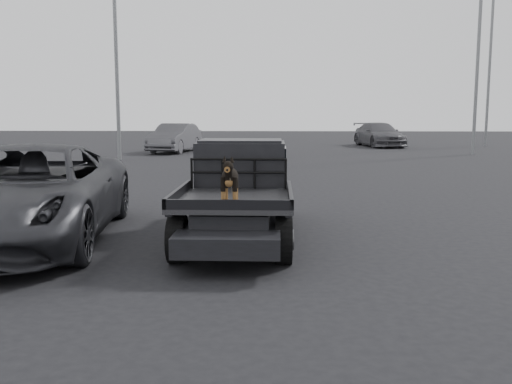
{
  "coord_description": "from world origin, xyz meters",
  "views": [
    {
      "loc": [
        1.31,
        -8.1,
        2.36
      ],
      "look_at": [
        1.0,
        -0.22,
        1.24
      ],
      "focal_mm": 40.0,
      "sensor_mm": 36.0,
      "label": 1
    }
  ],
  "objects_px": {
    "floodlight_mid": "(480,22)",
    "flatbed_ute": "(238,215)",
    "distant_car_a": "(175,138)",
    "floodlight_far": "(492,20)",
    "parked_suv": "(26,194)",
    "distant_car_b": "(379,135)",
    "dog": "(230,181)"
  },
  "relations": [
    {
      "from": "flatbed_ute",
      "to": "distant_car_a",
      "type": "xyz_separation_m",
      "value": [
        -5.23,
        22.46,
        0.36
      ]
    },
    {
      "from": "distant_car_b",
      "to": "floodlight_far",
      "type": "distance_m",
      "value": 10.45
    },
    {
      "from": "dog",
      "to": "floodlight_far",
      "type": "distance_m",
      "value": 34.6
    },
    {
      "from": "dog",
      "to": "floodlight_mid",
      "type": "distance_m",
      "value": 25.99
    },
    {
      "from": "parked_suv",
      "to": "distant_car_b",
      "type": "height_order",
      "value": "parked_suv"
    },
    {
      "from": "flatbed_ute",
      "to": "floodlight_mid",
      "type": "height_order",
      "value": "floodlight_mid"
    },
    {
      "from": "distant_car_a",
      "to": "distant_car_b",
      "type": "height_order",
      "value": "distant_car_a"
    },
    {
      "from": "flatbed_ute",
      "to": "parked_suv",
      "type": "bearing_deg",
      "value": -174.58
    },
    {
      "from": "flatbed_ute",
      "to": "distant_car_a",
      "type": "bearing_deg",
      "value": 103.11
    },
    {
      "from": "floodlight_mid",
      "to": "distant_car_b",
      "type": "bearing_deg",
      "value": 117.72
    },
    {
      "from": "distant_car_b",
      "to": "floodlight_far",
      "type": "height_order",
      "value": "floodlight_far"
    },
    {
      "from": "floodlight_mid",
      "to": "flatbed_ute",
      "type": "bearing_deg",
      "value": -118.3
    },
    {
      "from": "parked_suv",
      "to": "distant_car_a",
      "type": "height_order",
      "value": "parked_suv"
    },
    {
      "from": "distant_car_a",
      "to": "floodlight_mid",
      "type": "bearing_deg",
      "value": 4.49
    },
    {
      "from": "distant_car_b",
      "to": "floodlight_mid",
      "type": "height_order",
      "value": "floodlight_mid"
    },
    {
      "from": "flatbed_ute",
      "to": "floodlight_far",
      "type": "xyz_separation_m",
      "value": [
        14.77,
        28.86,
        7.83
      ]
    },
    {
      "from": "dog",
      "to": "floodlight_far",
      "type": "height_order",
      "value": "floodlight_far"
    },
    {
      "from": "dog",
      "to": "floodlight_mid",
      "type": "bearing_deg",
      "value": 63.44
    },
    {
      "from": "parked_suv",
      "to": "distant_car_a",
      "type": "relative_size",
      "value": 1.26
    },
    {
      "from": "floodlight_far",
      "to": "parked_suv",
      "type": "bearing_deg",
      "value": -122.43
    },
    {
      "from": "floodlight_far",
      "to": "floodlight_mid",
      "type": "bearing_deg",
      "value": -113.73
    },
    {
      "from": "floodlight_mid",
      "to": "dog",
      "type": "bearing_deg",
      "value": -116.56
    },
    {
      "from": "flatbed_ute",
      "to": "distant_car_b",
      "type": "height_order",
      "value": "distant_car_b"
    },
    {
      "from": "floodlight_mid",
      "to": "floodlight_far",
      "type": "bearing_deg",
      "value": 66.27
    },
    {
      "from": "flatbed_ute",
      "to": "distant_car_a",
      "type": "distance_m",
      "value": 23.06
    },
    {
      "from": "distant_car_a",
      "to": "floodlight_far",
      "type": "bearing_deg",
      "value": 27.14
    },
    {
      "from": "distant_car_a",
      "to": "floodlight_far",
      "type": "relative_size",
      "value": 0.33
    },
    {
      "from": "distant_car_a",
      "to": "distant_car_b",
      "type": "distance_m",
      "value": 14.02
    },
    {
      "from": "parked_suv",
      "to": "floodlight_far",
      "type": "relative_size",
      "value": 0.41
    },
    {
      "from": "distant_car_b",
      "to": "dog",
      "type": "bearing_deg",
      "value": -114.54
    },
    {
      "from": "distant_car_b",
      "to": "floodlight_far",
      "type": "xyz_separation_m",
      "value": [
        7.25,
        0.56,
        7.5
      ]
    },
    {
      "from": "flatbed_ute",
      "to": "floodlight_far",
      "type": "distance_m",
      "value": 33.35
    }
  ]
}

